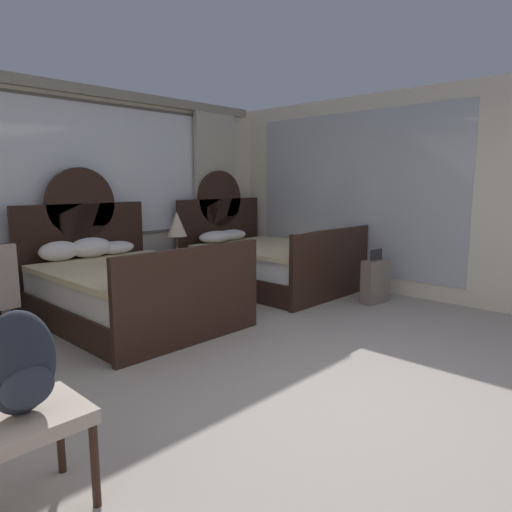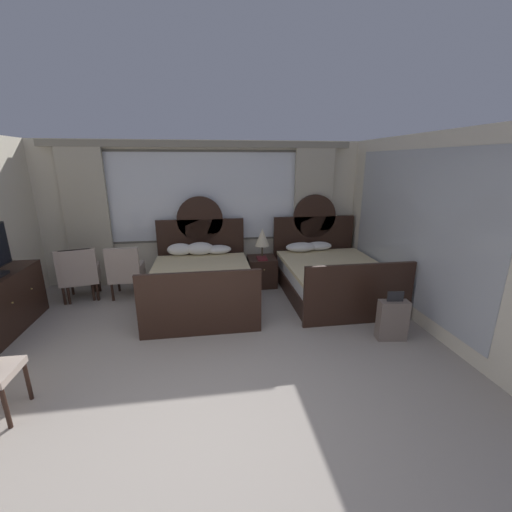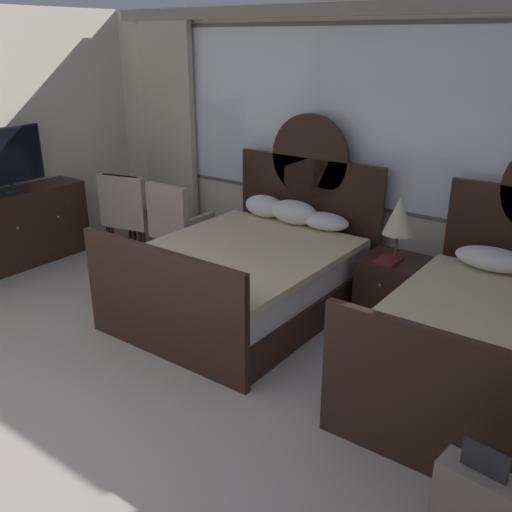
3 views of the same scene
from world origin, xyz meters
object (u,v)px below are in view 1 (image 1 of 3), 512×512
object	(u,v)px
bed_near_window	(128,288)
luggage_bench	(13,431)
table_lamp_on_nightstand	(177,225)
nightstand_between_beds	(178,273)
book_on_nightstand	(181,253)
bed_near_mirror	(267,263)
suitcase_on_floor	(375,281)
backpack_on_bench	(19,365)

from	to	relation	value
bed_near_window	luggage_bench	xyz separation A→B (m)	(-1.98, -2.33, 0.06)
table_lamp_on_nightstand	bed_near_window	bearing A→B (deg)	-151.68
bed_near_window	nightstand_between_beds	world-z (taller)	bed_near_window
book_on_nightstand	luggage_bench	bearing A→B (deg)	-137.44
bed_near_mirror	suitcase_on_floor	xyz separation A→B (m)	(0.27, -1.60, -0.08)
bed_near_mirror	luggage_bench	xyz separation A→B (m)	(-4.24, -2.32, 0.06)
bed_near_mirror	luggage_bench	size ratio (longest dim) A/B	3.55
bed_near_mirror	bed_near_window	bearing A→B (deg)	179.75
bed_near_window	table_lamp_on_nightstand	size ratio (longest dim) A/B	3.87
bed_near_mirror	luggage_bench	world-z (taller)	bed_near_mirror
book_on_nightstand	suitcase_on_floor	distance (m)	2.57
bed_near_mirror	nightstand_between_beds	distance (m)	1.30
nightstand_between_beds	luggage_bench	size ratio (longest dim) A/B	0.90
luggage_bench	bed_near_window	bearing A→B (deg)	49.69
table_lamp_on_nightstand	backpack_on_bench	bearing A→B (deg)	-136.11
book_on_nightstand	backpack_on_bench	xyz separation A→B (m)	(-3.05, -2.85, 0.15)
luggage_bench	table_lamp_on_nightstand	bearing A→B (deg)	43.36
nightstand_between_beds	table_lamp_on_nightstand	xyz separation A→B (m)	(0.01, -0.00, 0.67)
nightstand_between_beds	book_on_nightstand	world-z (taller)	book_on_nightstand
book_on_nightstand	luggage_bench	size ratio (longest dim) A/B	0.42
book_on_nightstand	luggage_bench	world-z (taller)	book_on_nightstand
table_lamp_on_nightstand	backpack_on_bench	distance (m)	4.27
luggage_bench	backpack_on_bench	world-z (taller)	backpack_on_bench
table_lamp_on_nightstand	backpack_on_bench	size ratio (longest dim) A/B	1.20
bed_near_window	bed_near_mirror	distance (m)	2.27
book_on_nightstand	bed_near_window	bearing A→B (deg)	-155.31
luggage_bench	suitcase_on_floor	size ratio (longest dim) A/B	0.90
luggage_bench	backpack_on_bench	xyz separation A→B (m)	(0.05, -0.01, 0.29)
bed_near_window	nightstand_between_beds	xyz separation A→B (m)	(1.14, 0.62, -0.09)
book_on_nightstand	backpack_on_bench	distance (m)	4.18
nightstand_between_beds	backpack_on_bench	bearing A→B (deg)	-136.00
nightstand_between_beds	book_on_nightstand	size ratio (longest dim) A/B	2.14
book_on_nightstand	table_lamp_on_nightstand	bearing A→B (deg)	78.13
nightstand_between_beds	suitcase_on_floor	bearing A→B (deg)	-57.95
bed_near_mirror	nightstand_between_beds	bearing A→B (deg)	150.83
bed_near_window	bed_near_mirror	xyz separation A→B (m)	(2.27, -0.01, -0.00)
bed_near_window	suitcase_on_floor	bearing A→B (deg)	-32.42
table_lamp_on_nightstand	luggage_bench	size ratio (longest dim) A/B	0.92
table_lamp_on_nightstand	suitcase_on_floor	xyz separation A→B (m)	(1.39, -2.22, -0.67)
table_lamp_on_nightstand	luggage_bench	bearing A→B (deg)	-136.64
bed_near_mirror	book_on_nightstand	size ratio (longest dim) A/B	8.42
bed_near_window	bed_near_mirror	size ratio (longest dim) A/B	1.00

